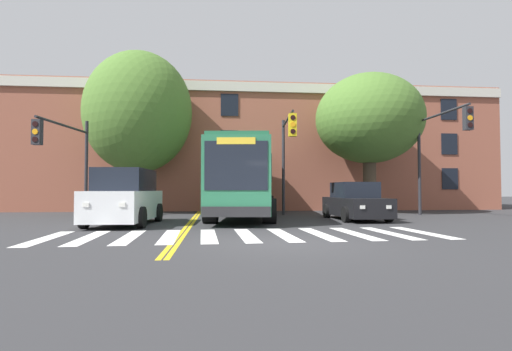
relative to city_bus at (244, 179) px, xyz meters
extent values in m
plane|color=#303033|center=(0.36, -9.16, -1.86)|extent=(120.00, 120.00, 0.00)
cube|color=white|center=(-6.03, -7.67, -1.86)|extent=(0.59, 3.61, 0.01)
cube|color=white|center=(-4.91, -7.62, -1.86)|extent=(0.59, 3.61, 0.01)
cube|color=white|center=(-3.80, -7.58, -1.86)|extent=(0.59, 3.61, 0.01)
cube|color=white|center=(-2.68, -7.54, -1.86)|extent=(0.59, 3.61, 0.01)
cube|color=white|center=(-1.57, -7.49, -1.86)|extent=(0.59, 3.61, 0.01)
cube|color=white|center=(-0.45, -7.45, -1.86)|extent=(0.59, 3.61, 0.01)
cube|color=white|center=(0.66, -7.41, -1.86)|extent=(0.59, 3.61, 0.01)
cube|color=white|center=(1.78, -7.36, -1.86)|extent=(0.59, 3.61, 0.01)
cube|color=white|center=(2.89, -7.32, -1.86)|extent=(0.59, 3.61, 0.01)
cube|color=white|center=(4.01, -7.28, -1.86)|extent=(0.59, 3.61, 0.01)
cube|color=white|center=(5.13, -7.23, -1.86)|extent=(0.59, 3.61, 0.01)
cube|color=gold|center=(-2.45, 6.55, -1.86)|extent=(0.12, 36.00, 0.01)
cube|color=gold|center=(-2.29, 6.55, -1.86)|extent=(0.12, 36.00, 0.01)
cube|color=#28704C|center=(0.00, -0.02, -0.02)|extent=(3.76, 11.10, 2.88)
cube|color=black|center=(1.23, -0.17, 0.27)|extent=(1.24, 9.94, 1.04)
cube|color=black|center=(-1.23, 0.13, 0.27)|extent=(1.24, 9.94, 1.04)
cube|color=black|center=(-0.67, -5.43, 0.33)|extent=(2.20, 0.29, 1.73)
cube|color=yellow|center=(-0.67, -5.44, 1.19)|extent=(1.34, 0.19, 0.24)
cube|color=#232326|center=(-0.67, -5.46, -1.28)|extent=(2.40, 0.39, 0.36)
cube|color=#246444|center=(0.00, -0.02, 1.50)|extent=(3.56, 10.65, 0.16)
cylinder|color=black|center=(0.75, -3.51, -1.36)|extent=(0.68, 1.06, 1.00)
cylinder|color=black|center=(-1.58, -3.23, -1.36)|extent=(0.68, 1.06, 1.00)
cylinder|color=black|center=(1.46, 2.26, -1.36)|extent=(0.68, 1.06, 1.00)
cylinder|color=black|center=(-0.87, 2.55, -1.36)|extent=(0.68, 1.06, 1.00)
cylinder|color=black|center=(1.59, 3.36, -1.36)|extent=(0.68, 1.06, 1.00)
cylinder|color=black|center=(-0.73, 3.64, -1.36)|extent=(0.68, 1.06, 1.00)
cube|color=white|center=(-4.85, -3.45, -1.11)|extent=(2.17, 4.97, 1.09)
cube|color=black|center=(-4.84, -3.40, -0.14)|extent=(1.89, 3.11, 0.85)
cube|color=white|center=(-4.40, -5.93, -1.00)|extent=(0.20, 0.05, 0.14)
cube|color=white|center=(-5.55, -5.87, -1.00)|extent=(0.20, 0.05, 0.14)
cylinder|color=black|center=(-3.94, -5.01, -1.48)|extent=(0.26, 0.77, 0.76)
cylinder|color=black|center=(-5.91, -4.91, -1.48)|extent=(0.26, 0.77, 0.76)
cylinder|color=black|center=(-3.78, -1.99, -1.48)|extent=(0.26, 0.77, 0.76)
cylinder|color=black|center=(-5.75, -1.89, -1.48)|extent=(0.26, 0.77, 0.76)
cube|color=black|center=(4.85, -1.91, -1.28)|extent=(1.82, 4.51, 0.80)
cube|color=black|center=(4.84, -1.78, -0.53)|extent=(1.62, 2.17, 0.69)
cube|color=white|center=(5.40, -4.18, -1.20)|extent=(0.20, 0.04, 0.14)
cube|color=white|center=(4.33, -4.19, -1.20)|extent=(0.20, 0.04, 0.14)
cylinder|color=black|center=(5.77, -3.30, -1.53)|extent=(0.23, 0.66, 0.66)
cylinder|color=black|center=(3.94, -3.32, -1.53)|extent=(0.23, 0.66, 0.66)
cylinder|color=black|center=(5.75, -0.51, -1.53)|extent=(0.23, 0.66, 0.66)
cylinder|color=black|center=(3.92, -0.52, -1.53)|extent=(0.23, 0.66, 0.66)
cube|color=slate|center=(1.41, 8.62, -1.27)|extent=(2.22, 3.93, 0.86)
cube|color=black|center=(1.42, 8.66, -0.47)|extent=(1.84, 2.23, 0.74)
cube|color=white|center=(1.72, 6.68, -1.18)|extent=(0.20, 0.06, 0.14)
cube|color=white|center=(0.66, 6.80, -1.18)|extent=(0.20, 0.06, 0.14)
cylinder|color=black|center=(2.19, 7.36, -1.56)|extent=(0.29, 0.62, 0.60)
cylinder|color=black|center=(0.36, 7.57, -1.56)|extent=(0.29, 0.62, 0.60)
cylinder|color=black|center=(2.46, 9.66, -1.56)|extent=(0.29, 0.62, 0.60)
cylinder|color=black|center=(0.64, 9.88, -1.56)|extent=(0.29, 0.62, 0.60)
cylinder|color=#28282D|center=(9.42, 1.00, 0.79)|extent=(0.16, 0.16, 5.31)
cylinder|color=#28282D|center=(9.37, -1.24, 3.13)|extent=(0.20, 4.48, 0.11)
cube|color=#28282D|center=(9.33, -3.32, 2.53)|extent=(0.35, 0.29, 1.00)
cylinder|color=black|center=(9.33, -3.47, 2.83)|extent=(0.22, 0.03, 0.22)
cylinder|color=orange|center=(9.33, -3.47, 2.53)|extent=(0.22, 0.03, 0.22)
cylinder|color=black|center=(9.33, -3.47, 2.23)|extent=(0.22, 0.03, 0.22)
cylinder|color=#28282D|center=(-7.84, 1.36, 0.53)|extent=(0.16, 0.16, 4.78)
cylinder|color=#28282D|center=(-8.10, -0.87, 2.34)|extent=(0.64, 4.48, 0.11)
cube|color=#28282D|center=(-8.35, -2.95, 1.74)|extent=(0.37, 0.32, 1.00)
cylinder|color=black|center=(-8.37, -3.10, 2.04)|extent=(0.22, 0.06, 0.22)
cylinder|color=orange|center=(-8.37, -3.10, 1.74)|extent=(0.22, 0.06, 0.22)
cylinder|color=black|center=(-8.37, -3.10, 1.44)|extent=(0.22, 0.06, 0.22)
cylinder|color=#28282D|center=(2.25, 1.99, 0.70)|extent=(0.16, 0.16, 5.11)
cylinder|color=#28282D|center=(2.11, -0.12, 2.93)|extent=(0.39, 4.23, 0.11)
cube|color=yellow|center=(1.97, -2.08, 2.33)|extent=(0.36, 0.30, 1.00)
cylinder|color=black|center=(1.96, -2.23, 2.63)|extent=(0.22, 0.04, 0.22)
cylinder|color=orange|center=(1.96, -2.23, 2.33)|extent=(0.22, 0.04, 0.22)
cylinder|color=black|center=(1.96, -2.23, 2.03)|extent=(0.22, 0.04, 0.22)
cylinder|color=#4C3D2D|center=(7.39, 2.84, -0.24)|extent=(0.73, 0.73, 3.25)
ellipsoid|color=#4C752D|center=(7.39, 2.84, 3.58)|extent=(6.97, 7.06, 5.16)
cylinder|color=brown|center=(-5.86, 4.00, -0.45)|extent=(0.68, 0.68, 2.83)
ellipsoid|color=#4C752D|center=(-5.86, 4.00, 3.93)|extent=(8.17, 7.97, 6.97)
cube|color=#9E5642|center=(-0.55, 10.52, 2.27)|extent=(36.44, 9.57, 8.25)
cube|color=beige|center=(-0.55, 5.66, 5.99)|extent=(36.44, 0.16, 0.60)
cube|color=black|center=(-0.55, 5.71, 0.20)|extent=(1.10, 0.06, 1.40)
cube|color=black|center=(14.02, 5.71, 0.20)|extent=(1.10, 0.06, 1.40)
cube|color=black|center=(-0.55, 5.71, 2.51)|extent=(1.10, 0.06, 1.40)
cube|color=black|center=(14.02, 5.71, 2.51)|extent=(1.10, 0.06, 1.40)
cube|color=black|center=(-0.55, 5.71, 4.82)|extent=(1.10, 0.06, 1.40)
cube|color=black|center=(14.02, 5.71, 4.82)|extent=(1.10, 0.06, 1.40)
camera|label=1|loc=(-1.32, -19.27, -0.50)|focal=28.00mm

